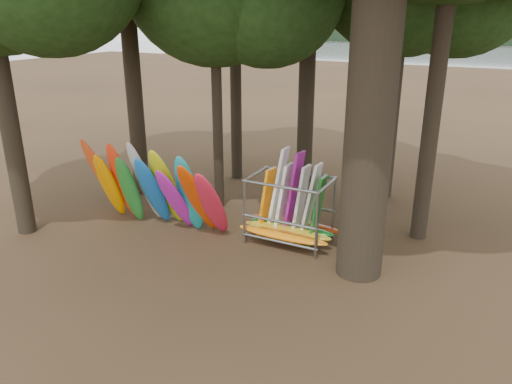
% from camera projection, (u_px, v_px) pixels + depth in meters
% --- Properties ---
extents(ground, '(120.00, 120.00, 0.00)m').
position_uv_depth(ground, '(226.00, 249.00, 15.21)').
color(ground, '#47331E').
rests_on(ground, ground).
extents(lake, '(160.00, 160.00, 0.00)m').
position_uv_depth(lake, '(459.00, 67.00, 65.31)').
color(lake, gray).
rests_on(lake, ground).
extents(far_shore, '(160.00, 4.00, 4.00)m').
position_uv_depth(far_shore, '(488.00, 36.00, 106.37)').
color(far_shore, black).
rests_on(far_shore, ground).
extents(kayak_row, '(5.27, 2.09, 3.14)m').
position_uv_depth(kayak_row, '(156.00, 190.00, 16.20)').
color(kayak_row, '#E34D1D').
rests_on(kayak_row, ground).
extents(storage_rack, '(3.08, 1.56, 2.92)m').
position_uv_depth(storage_rack, '(290.00, 212.00, 15.40)').
color(storage_rack, slate).
rests_on(storage_rack, ground).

